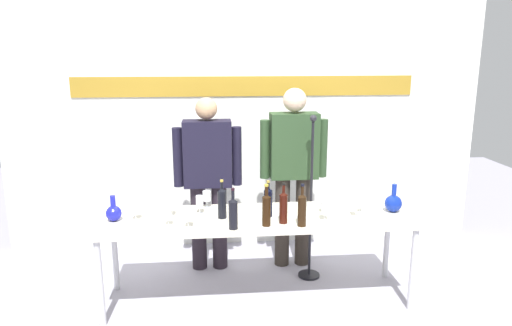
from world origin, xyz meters
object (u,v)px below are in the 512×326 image
wine_bottle_4 (302,209)px  wine_glass_right_1 (362,199)px  wine_bottle_1 (266,208)px  microphone_stand (310,225)px  wine_glass_right_3 (357,204)px  wine_bottle_5 (222,202)px  wine_glass_left_3 (170,203)px  wine_glass_left_5 (168,213)px  wine_bottle_2 (283,206)px  wine_bottle_0 (233,212)px  display_table (258,222)px  wine_glass_left_1 (188,214)px  decanter_blue_left (114,212)px  wine_bottle_3 (268,201)px  wine_glass_left_2 (200,201)px  presenter_left (208,173)px  wine_glass_left_4 (207,196)px  wine_glass_right_2 (361,193)px  presenter_right (293,166)px  decanter_blue_right (393,203)px  wine_glass_right_4 (325,207)px  wine_glass_left_0 (135,207)px  wine_glass_right_0 (324,202)px

wine_bottle_4 → wine_glass_right_1: (0.55, 0.26, -0.03)m
wine_bottle_1 → microphone_stand: microphone_stand is taller
wine_bottle_1 → wine_glass_right_3: wine_bottle_1 is taller
wine_bottle_5 → wine_glass_left_3: wine_bottle_5 is taller
wine_bottle_5 → wine_glass_left_5: wine_bottle_5 is taller
wine_bottle_2 → wine_bottle_0: bearing=-167.3°
wine_glass_right_1 → display_table: bearing=-179.3°
wine_bottle_1 → microphone_stand: size_ratio=0.22×
wine_glass_left_1 → wine_glass_right_3: wine_glass_left_1 is taller
decanter_blue_left → wine_glass_left_1: 0.63m
wine_bottle_3 → wine_glass_left_5: 0.80m
wine_bottle_4 → wine_glass_left_2: wine_bottle_4 is taller
presenter_left → wine_glass_left_2: (-0.07, -0.53, -0.10)m
wine_bottle_3 → wine_glass_right_3: wine_bottle_3 is taller
display_table → wine_bottle_5: wine_bottle_5 is taller
wine_bottle_3 → wine_glass_left_4: wine_bottle_3 is taller
wine_glass_left_4 → display_table: bearing=-32.5°
display_table → wine_glass_right_2: (0.91, 0.18, 0.17)m
presenter_right → wine_glass_right_1: size_ratio=11.23×
wine_bottle_4 → wine_glass_left_3: (-1.02, 0.32, -0.03)m
presenter_left → wine_glass_right_3: 1.40m
decanter_blue_right → wine_bottle_3: size_ratio=0.80×
wine_glass_right_1 → decanter_blue_right: bearing=-1.2°
decanter_blue_right → wine_glass_right_4: decanter_blue_right is taller
wine_bottle_5 → wine_bottle_2: bearing=-18.5°
wine_bottle_0 → display_table: bearing=51.2°
wine_glass_left_2 → wine_glass_left_0: bearing=-168.7°
wine_bottle_0 → wine_glass_left_1: size_ratio=2.05×
wine_bottle_4 → wine_glass_right_0: (0.24, 0.28, -0.05)m
display_table → wine_glass_left_5: wine_glass_left_5 is taller
presenter_right → wine_glass_right_4: size_ratio=10.93×
display_table → wine_glass_right_0: size_ratio=19.29×
wine_glass_left_3 → wine_bottle_0: bearing=-33.9°
wine_glass_left_5 → wine_glass_left_1: bearing=-20.3°
wine_glass_right_0 → microphone_stand: 0.47m
wine_bottle_3 → wine_glass_left_3: size_ratio=1.94×
presenter_right → wine_bottle_0: size_ratio=5.40×
wine_glass_left_3 → wine_glass_right_1: 1.57m
display_table → wine_glass_left_2: bearing=167.5°
wine_glass_left_5 → wine_glass_left_4: bearing=54.7°
wine_glass_right_2 → wine_bottle_2: bearing=-153.9°
wine_glass_left_3 → wine_bottle_1: bearing=-21.1°
presenter_left → wine_glass_left_2: bearing=-97.2°
wine_glass_right_0 → wine_glass_right_1: (0.31, -0.02, 0.02)m
display_table → wine_bottle_0: wine_bottle_0 is taller
wine_glass_left_2 → wine_glass_right_2: bearing=3.4°
presenter_right → wine_bottle_5: bearing=-136.5°
wine_glass_right_0 → wine_glass_right_2: wine_glass_right_2 is taller
wine_glass_left_3 → wine_glass_left_4: wine_glass_left_3 is taller
presenter_right → wine_glass_left_3: bearing=-152.8°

